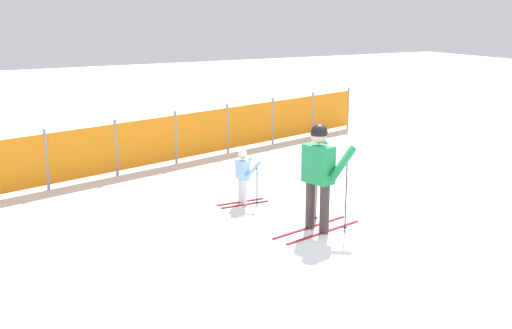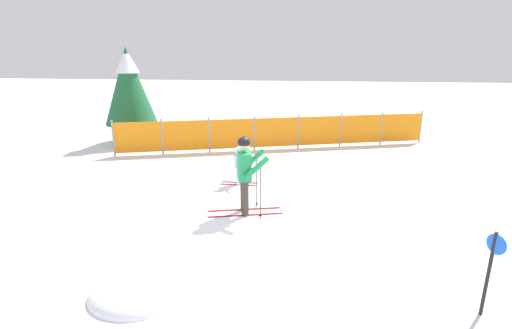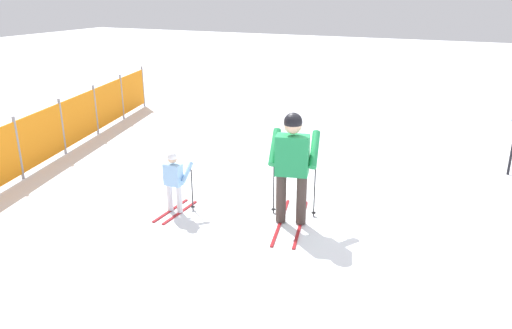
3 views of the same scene
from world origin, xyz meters
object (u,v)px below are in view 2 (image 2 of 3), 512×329
at_px(conifer_far, 129,85).
at_px(skier_adult, 245,168).
at_px(safety_fence, 277,132).
at_px(trail_marker, 491,265).
at_px(skier_child, 239,163).

bearing_deg(conifer_far, skier_adult, -50.27).
bearing_deg(safety_fence, skier_adult, -94.45).
relative_size(safety_fence, trail_marker, 8.35).
xyz_separation_m(skier_adult, conifer_far, (-4.88, 5.87, 1.09)).
xyz_separation_m(skier_adult, safety_fence, (0.42, 5.44, -0.43)).
bearing_deg(trail_marker, skier_adult, 139.82).
bearing_deg(skier_adult, skier_child, 89.85).
relative_size(skier_adult, safety_fence, 0.16).
height_order(skier_adult, trail_marker, skier_adult).
bearing_deg(trail_marker, conifer_far, 133.61).
bearing_deg(skier_child, skier_adult, -76.55).
bearing_deg(skier_child, trail_marker, -49.30).
distance_m(skier_adult, skier_child, 1.91).
bearing_deg(skier_adult, trail_marker, -52.67).
height_order(skier_adult, skier_child, skier_adult).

